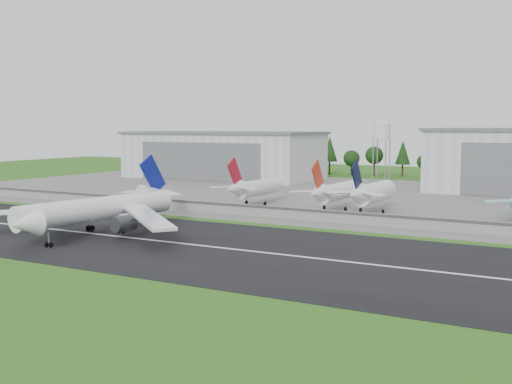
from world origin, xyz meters
The scene contains 14 objects.
ground centered at (0.00, 0.00, 0.00)m, with size 600.00×600.00×0.00m, color #2D5E16.
runway centered at (0.00, 10.00, 0.05)m, with size 320.00×60.00×0.10m, color black.
runway_centerline centered at (0.00, 10.00, 0.11)m, with size 220.00×1.00×0.02m, color white.
apron centered at (0.00, 120.00, 0.05)m, with size 320.00×150.00×0.10m, color slate.
blast_fence centered at (0.00, 54.99, 1.81)m, with size 240.00×0.61×3.50m.
hangar_west centered at (-80.00, 164.92, 11.63)m, with size 97.00×44.00×23.20m.
water_tower centered at (-5.00, 185.00, 24.55)m, with size 8.40×8.40×29.40m.
utility_poles centered at (0.00, 200.00, 0.00)m, with size 230.00×3.00×12.00m, color black, non-canonical shape.
treeline centered at (0.00, 215.00, 0.00)m, with size 320.00×16.00×22.00m, color black, non-canonical shape.
main_airliner centered at (-17.31, 9.57, 4.89)m, with size 56.72×59.21×18.17m.
ground_vehicle centered at (-41.85, 8.62, 0.85)m, with size 2.50×5.43×1.51m, color #C3CB17.
parked_jet_red_a centered at (-12.10, 76.53, 6.00)m, with size 7.36×31.29×16.50m.
parked_jet_red_b centered at (15.90, 76.54, 6.03)m, with size 7.36×31.29×16.53m.
parked_jet_navy centered at (27.77, 76.59, 6.35)m, with size 7.36×31.29×16.87m.
Camera 1 is at (90.80, -104.41, 26.31)m, focal length 45.00 mm.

